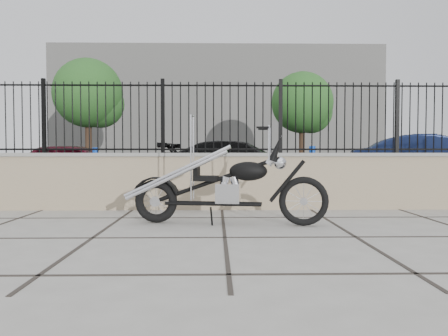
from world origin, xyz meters
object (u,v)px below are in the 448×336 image
Objects in this scene: chopper_motorcycle at (224,169)px; car_blue at (434,161)px; car_red at (75,165)px; car_black at (240,163)px.

chopper_motorcycle is 0.57× the size of car_blue.
car_blue is at bearing -91.90° from car_red.
car_red is 0.82× the size of car_blue.
car_blue reaches higher than car_black.
car_black is (4.57, 0.30, 0.03)m from car_red.
chopper_motorcycle is 8.47m from car_blue.
car_black is at bearing 94.02° from chopper_motorcycle.
chopper_motorcycle is 6.61m from car_black.
chopper_motorcycle is 0.69× the size of car_red.
chopper_motorcycle reaches higher than car_red.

